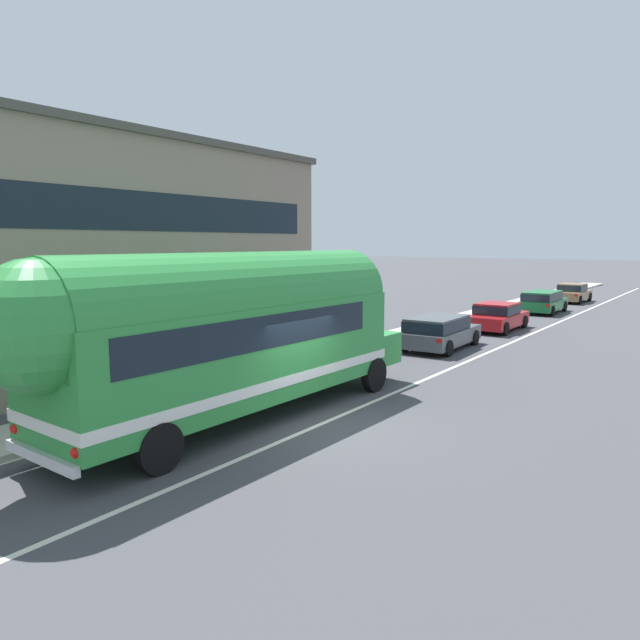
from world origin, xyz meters
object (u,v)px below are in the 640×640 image
painted_bus (225,330)px  car_fourth (572,292)px  car_lead (439,330)px  car_second (497,316)px  car_third (543,300)px

painted_bus → car_fourth: 35.59m
car_lead → car_fourth: bearing=90.3°
painted_bus → car_second: size_ratio=2.76×
painted_bus → car_fourth: (-0.18, 35.56, -1.57)m
car_third → car_fourth: 8.14m
painted_bus → car_second: 18.83m
painted_bus → car_lead: bearing=90.4°
car_second → car_third: size_ratio=0.98×
car_second → car_fourth: size_ratio=1.01×
car_lead → car_fourth: size_ratio=1.03×
painted_bus → car_second: (0.04, 18.77, -1.57)m
painted_bus → car_third: painted_bus is taller
car_lead → car_fourth: 23.34m
car_third → car_fourth: (-0.11, 8.13, -0.07)m
car_second → car_third: (-0.12, 8.65, 0.06)m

